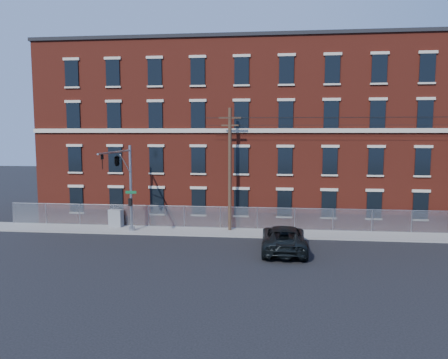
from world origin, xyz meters
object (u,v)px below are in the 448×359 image
(traffic_signal_mast, at_px, (120,169))
(pickup_truck, at_px, (284,238))
(utility_pole_near, at_px, (230,167))
(utility_cabinet, at_px, (116,218))

(traffic_signal_mast, relative_size, pickup_truck, 1.09)
(pickup_truck, bearing_deg, traffic_signal_mast, -9.57)
(utility_pole_near, xyz_separation_m, pickup_truck, (4.27, -5.51, -4.45))
(traffic_signal_mast, distance_m, pickup_truck, 13.23)
(traffic_signal_mast, bearing_deg, pickup_truck, -9.68)
(pickup_truck, xyz_separation_m, utility_cabinet, (-14.10, 5.75, -0.04))
(traffic_signal_mast, height_order, pickup_truck, traffic_signal_mast)
(utility_cabinet, bearing_deg, utility_pole_near, 8.68)
(traffic_signal_mast, xyz_separation_m, pickup_truck, (12.27, -2.09, -4.50))
(utility_pole_near, bearing_deg, traffic_signal_mast, -156.86)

